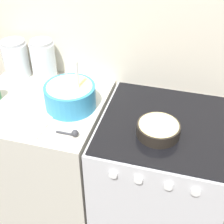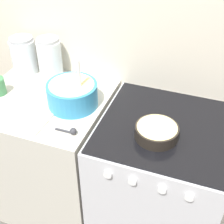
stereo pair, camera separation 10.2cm
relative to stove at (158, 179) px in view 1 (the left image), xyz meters
The scene contains 9 objects.
wall_back 0.91m from the stove, 134.66° to the left, with size 4.46×0.05×2.40m.
countertop_cabinet 0.72m from the stove, behind, with size 0.73×0.68×0.89m.
stove is the anchor object (origin of this frame).
mixing_bowl 0.74m from the stove, behind, with size 0.28×0.28×0.29m.
baking_pan 0.49m from the stove, 103.78° to the right, with size 0.21×0.21×0.06m.
storage_jar_left 1.15m from the stove, 166.35° to the left, with size 0.16×0.16×0.23m.
storage_jar_middle 1.00m from the stove, 163.22° to the left, with size 0.15×0.15×0.26m.
recipe_page 0.82m from the stove, 164.98° to the right, with size 0.17×0.25×0.01m.
measuring_spoon 0.67m from the stove, 152.55° to the right, with size 0.12×0.04×0.04m.
Camera 1 is at (0.42, -0.95, 1.93)m, focal length 50.00 mm.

